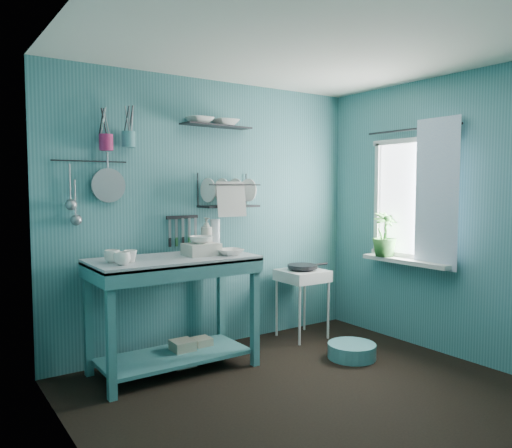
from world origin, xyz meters
TOP-DOWN VIEW (x-y plane):
  - floor at (0.00, 0.00)m, footprint 3.20×3.20m
  - ceiling at (0.00, 0.00)m, footprint 3.20×3.20m
  - wall_back at (0.00, 1.50)m, footprint 3.20×0.00m
  - wall_left at (-1.60, 0.00)m, footprint 0.00×3.00m
  - wall_right at (1.60, 0.00)m, footprint 0.00×3.00m
  - work_counter at (-0.60, 1.09)m, footprint 1.35×0.72m
  - mug_left at (-1.08, 0.93)m, footprint 0.12×0.12m
  - mug_mid at (-0.98, 1.03)m, footprint 0.14×0.14m
  - mug_right at (-1.10, 1.09)m, footprint 0.17×0.17m
  - wash_tub at (-0.35, 1.07)m, footprint 0.28×0.22m
  - tub_bowl at (-0.35, 1.07)m, footprint 0.20×0.19m
  - soap_bottle at (-0.18, 1.29)m, footprint 0.11×0.12m
  - water_bottle at (-0.08, 1.31)m, footprint 0.09×0.09m
  - counter_bowl at (-0.15, 0.94)m, footprint 0.22×0.22m
  - hotplate_stand at (0.85, 1.20)m, footprint 0.50×0.50m
  - frying_pan at (0.85, 1.20)m, footprint 0.30×0.30m
  - knife_strip at (-0.33, 1.47)m, footprint 0.32×0.04m
  - dish_rack at (0.10, 1.37)m, footprint 0.56×0.25m
  - upper_shelf at (-0.01, 1.40)m, footprint 0.71×0.25m
  - shelf_bowl_left at (-0.18, 1.40)m, footprint 0.25×0.25m
  - shelf_bowl_right at (0.09, 1.40)m, footprint 0.25×0.25m
  - utensil_cup_magenta at (-1.03, 1.42)m, footprint 0.11×0.11m
  - utensil_cup_teal at (-0.84, 1.42)m, footprint 0.11×0.11m
  - colander at (-1.01, 1.45)m, footprint 0.28×0.03m
  - ladle_outer at (-1.31, 1.46)m, footprint 0.01×0.01m
  - ladle_inner at (-1.27, 1.46)m, footprint 0.01×0.01m
  - hook_rail at (-1.14, 1.47)m, footprint 0.60×0.01m
  - window_glass at (1.59, 0.45)m, footprint 0.00×1.10m
  - windowsill at (1.50, 0.45)m, footprint 0.16×0.95m
  - curtain at (1.52, 0.15)m, footprint 0.00×1.35m
  - curtain_rod at (1.54, 0.45)m, footprint 0.02×1.05m
  - potted_plant at (1.48, 0.70)m, footprint 0.30×0.30m
  - storage_tin_large at (-0.50, 1.14)m, footprint 0.18×0.18m
  - storage_tin_small at (-0.30, 1.17)m, footprint 0.15×0.15m
  - floor_basin at (0.82, 0.47)m, footprint 0.42×0.42m

SIDE VIEW (x-z plane):
  - floor at x=0.00m, z-range 0.00..0.00m
  - floor_basin at x=0.82m, z-range 0.00..0.13m
  - storage_tin_small at x=-0.30m, z-range 0.00..0.20m
  - storage_tin_large at x=-0.50m, z-range 0.00..0.22m
  - hotplate_stand at x=0.85m, z-range 0.00..0.68m
  - work_counter at x=-0.60m, z-range 0.00..0.94m
  - frying_pan at x=0.85m, z-range 0.70..0.74m
  - windowsill at x=1.50m, z-range 0.79..0.83m
  - counter_bowl at x=-0.15m, z-range 0.94..0.99m
  - mug_mid at x=-0.98m, z-range 0.94..1.03m
  - mug_left at x=-1.08m, z-range 0.94..1.04m
  - mug_right at x=-1.10m, z-range 0.94..1.04m
  - wash_tub at x=-0.35m, z-range 0.94..1.04m
  - potted_plant at x=1.48m, z-range 0.83..1.27m
  - tub_bowl at x=-0.35m, z-range 1.04..1.10m
  - water_bottle at x=-0.08m, z-range 0.94..1.22m
  - soap_bottle at x=-0.18m, z-range 0.94..1.24m
  - knife_strip at x=-0.33m, z-range 1.23..1.26m
  - wall_back at x=0.00m, z-range -0.35..2.85m
  - wall_left at x=-1.60m, z-range -0.25..2.75m
  - wall_right at x=1.60m, z-range -0.25..2.75m
  - window_glass at x=1.59m, z-range 0.85..1.95m
  - ladle_inner at x=-1.27m, z-range 1.27..1.57m
  - curtain at x=1.52m, z-range 0.77..2.12m
  - dish_rack at x=0.10m, z-range 1.32..1.64m
  - colander at x=-1.01m, z-range 1.38..1.66m
  - ladle_outer at x=-1.31m, z-range 1.39..1.69m
  - hook_rail at x=-1.14m, z-range 1.71..1.72m
  - utensil_cup_magenta at x=-1.03m, z-range 1.81..1.94m
  - utensil_cup_teal at x=-0.84m, z-range 1.84..1.97m
  - curtain_rod at x=1.54m, z-range 2.04..2.06m
  - shelf_bowl_left at x=-0.18m, z-range 2.02..2.08m
  - shelf_bowl_right at x=0.09m, z-range 2.02..2.08m
  - upper_shelf at x=-0.01m, z-range 2.06..2.08m
  - ceiling at x=0.00m, z-range 2.50..2.50m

